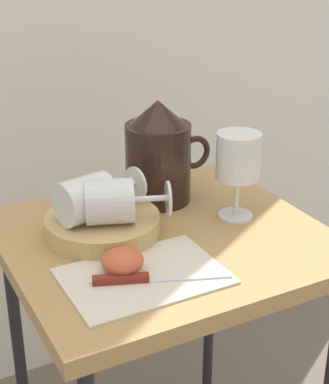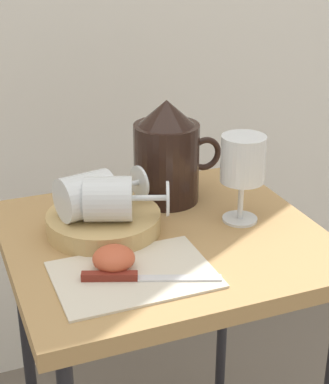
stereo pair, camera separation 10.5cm
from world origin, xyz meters
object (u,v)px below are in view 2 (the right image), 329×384
(table, at_px, (165,267))
(apple_half_left, at_px, (114,258))
(wine_glass_upright, at_px, (243,164))
(basket_tray, at_px, (104,222))
(knife, at_px, (131,277))
(wine_glass_tipped_far, at_px, (88,195))
(wine_glass_tipped_near, at_px, (111,199))
(pitcher, at_px, (167,160))

(table, xyz_separation_m, apple_half_left, (-0.12, -0.09, 0.09))
(apple_half_left, bearing_deg, wine_glass_upright, 17.42)
(basket_tray, relative_size, knife, 0.98)
(wine_glass_upright, xyz_separation_m, knife, (-0.25, -0.12, -0.10))
(table, distance_m, wine_glass_tipped_far, 0.19)
(wine_glass_tipped_far, bearing_deg, apple_half_left, -89.15)
(table, relative_size, wine_glass_tipped_far, 4.06)
(basket_tray, distance_m, wine_glass_tipped_near, 0.06)
(pitcher, relative_size, knife, 0.98)
(basket_tray, height_order, knife, basket_tray)
(table, distance_m, basket_tray, 0.14)
(pitcher, relative_size, wine_glass_tipped_near, 1.25)
(pitcher, bearing_deg, wine_glass_tipped_far, -154.70)
(basket_tray, relative_size, apple_half_left, 3.00)
(wine_glass_tipped_near, bearing_deg, wine_glass_upright, -5.38)
(pitcher, height_order, apple_half_left, pitcher)
(apple_half_left, bearing_deg, wine_glass_tipped_far, 90.85)
(table, relative_size, basket_tray, 3.34)
(table, xyz_separation_m, knife, (-0.10, -0.12, 0.08))
(wine_glass_tipped_near, xyz_separation_m, wine_glass_tipped_far, (-0.03, 0.03, 0.00))
(wine_glass_tipped_near, relative_size, wine_glass_tipped_far, 0.97)
(pitcher, height_order, knife, pitcher)
(wine_glass_upright, height_order, wine_glass_tipped_near, wine_glass_upright)
(wine_glass_upright, relative_size, wine_glass_tipped_far, 0.98)
(wine_glass_tipped_far, distance_m, apple_half_left, 0.14)
(wine_glass_upright, xyz_separation_m, wine_glass_tipped_far, (-0.27, 0.05, -0.04))
(pitcher, distance_m, wine_glass_upright, 0.17)
(basket_tray, relative_size, pitcher, 1.00)
(basket_tray, bearing_deg, knife, -93.21)
(wine_glass_tipped_far, bearing_deg, table, -22.46)
(pitcher, bearing_deg, knife, -122.08)
(table, bearing_deg, wine_glass_tipped_near, 167.38)
(pitcher, xyz_separation_m, wine_glass_tipped_far, (-0.18, -0.08, -0.01))
(wine_glass_tipped_near, distance_m, apple_half_left, 0.12)
(basket_tray, xyz_separation_m, knife, (-0.01, -0.17, -0.01))
(apple_half_left, bearing_deg, basket_tray, 80.08)
(pitcher, xyz_separation_m, knife, (-0.16, -0.26, -0.07))
(pitcher, height_order, wine_glass_tipped_far, pitcher)
(wine_glass_upright, height_order, knife, wine_glass_upright)
(wine_glass_upright, bearing_deg, pitcher, 123.24)
(basket_tray, height_order, wine_glass_tipped_near, wine_glass_tipped_near)
(wine_glass_tipped_near, height_order, wine_glass_tipped_far, same)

